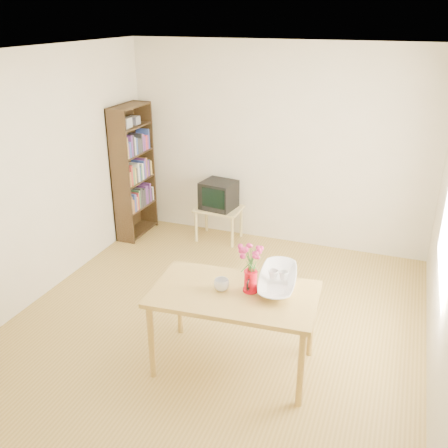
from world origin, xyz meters
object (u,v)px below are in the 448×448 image
at_px(pitcher, 251,282).
at_px(table, 234,301).
at_px(mug, 222,285).
at_px(television, 219,194).
at_px(bowl, 279,260).

bearing_deg(pitcher, table, -154.21).
height_order(mug, television, mug).
bearing_deg(pitcher, mug, -166.42).
height_order(table, television, television).
relative_size(pitcher, mug, 1.59).
relative_size(table, mug, 11.16).
height_order(table, pitcher, pitcher).
distance_m(mug, television, 2.65).
height_order(bowl, television, bowl).
bearing_deg(television, mug, -60.27).
bearing_deg(bowl, television, 122.24).
bearing_deg(table, television, 109.44).
xyz_separation_m(pitcher, bowl, (0.18, 0.20, 0.14)).
distance_m(pitcher, television, 2.68).
height_order(table, mug, mug).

